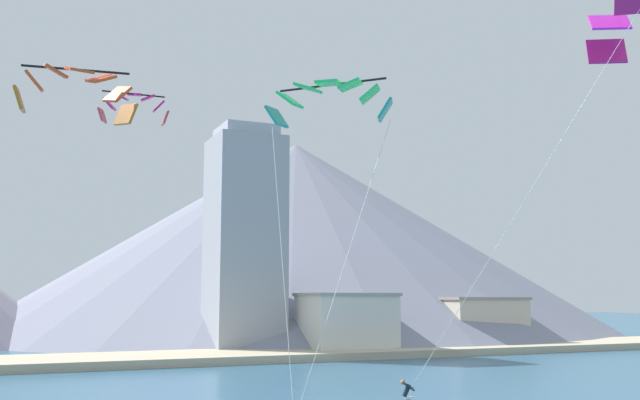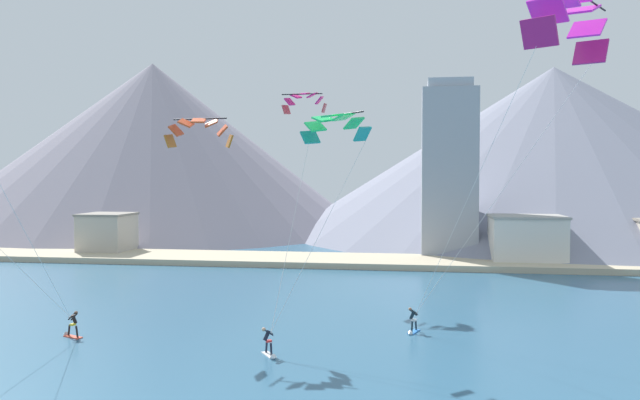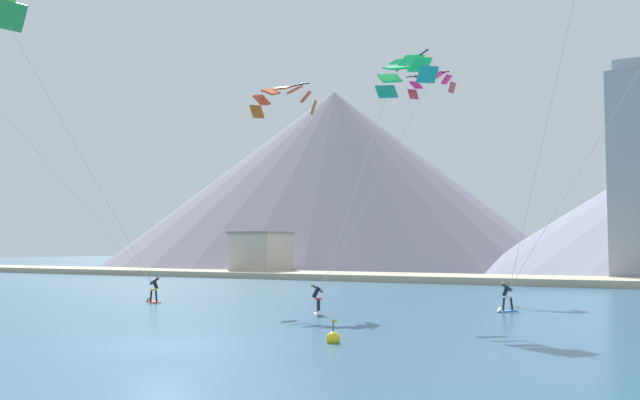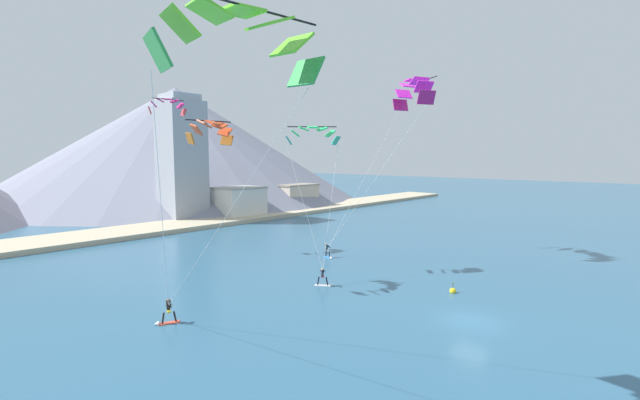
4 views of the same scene
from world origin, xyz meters
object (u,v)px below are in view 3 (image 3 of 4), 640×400
Objects in this scene: parafoil_kite_mid_center at (404,72)px; kitesurfer_near_trail at (153,294)px; parafoil_kite_distant_low_drift at (431,82)px; race_marker_buoy at (333,339)px; kitesurfer_near_lead at (505,302)px; kitesurfer_mid_center at (318,304)px; parafoil_kite_distant_high_outer at (284,97)px.

kitesurfer_near_trail is at bearing -173.21° from parafoil_kite_mid_center.
parafoil_kite_distant_low_drift is 38.41m from race_marker_buoy.
kitesurfer_near_lead is 16.59m from race_marker_buoy.
parafoil_kite_distant_high_outer is (-6.80, 7.28, 13.49)m from kitesurfer_mid_center.
kitesurfer_mid_center is 14.57m from parafoil_kite_mid_center.
kitesurfer_near_trail is 0.36× the size of parafoil_kite_distant_high_outer.
race_marker_buoy is (12.80, -16.79, -13.92)m from parafoil_kite_distant_high_outer.
parafoil_kite_mid_center is 10.47m from parafoil_kite_distant_high_outer.
parafoil_kite_distant_low_drift reaches higher than kitesurfer_near_lead.
kitesurfer_near_trail is 14.31m from kitesurfer_mid_center.
parafoil_kite_distant_low_drift reaches higher than parafoil_kite_distant_high_outer.
parafoil_kite_distant_low_drift reaches higher than parafoil_kite_mid_center.
parafoil_kite_distant_high_outer is 4.85× the size of race_marker_buoy.
kitesurfer_near_lead is 26.27m from parafoil_kite_distant_low_drift.
kitesurfer_mid_center is 16.77m from parafoil_kite_distant_high_outer.
parafoil_kite_distant_low_drift is 4.40× the size of race_marker_buoy.
parafoil_kite_mid_center reaches higher than kitesurfer_mid_center.
kitesurfer_mid_center is 1.77× the size of race_marker_buoy.
kitesurfer_near_trail reaches higher than kitesurfer_near_lead.
parafoil_kite_distant_high_outer is at bearing 127.34° from race_marker_buoy.
kitesurfer_near_lead is 0.13× the size of parafoil_kite_mid_center.
parafoil_kite_distant_low_drift reaches higher than race_marker_buoy.
parafoil_kite_distant_high_outer is 1.10× the size of parafoil_kite_distant_low_drift.
kitesurfer_near_trail is 22.10m from parafoil_kite_mid_center.
kitesurfer_mid_center reaches higher than race_marker_buoy.
kitesurfer_near_trail is at bearing -119.87° from parafoil_kite_distant_low_drift.
race_marker_buoy is at bearing -79.11° from parafoil_kite_mid_center.
race_marker_buoy is at bearing -52.66° from parafoil_kite_distant_high_outer.
parafoil_kite_mid_center is at bearing 6.79° from kitesurfer_near_trail.
parafoil_kite_distant_low_drift is (-5.29, 19.02, 3.96)m from parafoil_kite_mid_center.
parafoil_kite_distant_low_drift is (12.11, 21.09, 17.42)m from kitesurfer_near_trail.
kitesurfer_near_lead is 10.90m from kitesurfer_mid_center.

